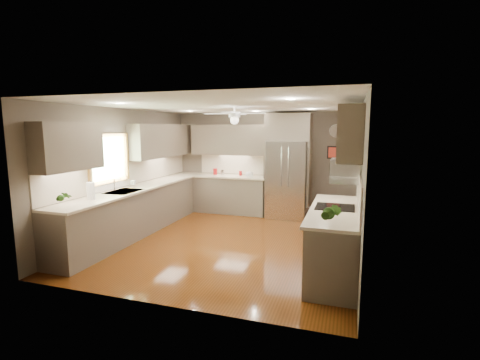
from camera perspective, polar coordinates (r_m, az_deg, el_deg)
The scene contains 27 objects.
floor at distance 6.64m, azimuth -1.70°, elevation -10.03°, with size 5.00×5.00×0.00m, color #482409.
ceiling at distance 6.31m, azimuth -1.80°, elevation 12.05°, with size 5.00×5.00×0.00m, color white.
wall_back at distance 8.74m, azimuth 3.71°, elevation 2.81°, with size 4.50×4.50×0.00m, color #605549.
wall_front at distance 4.12m, azimuth -13.42°, elevation -3.73°, with size 4.50×4.50×0.00m, color #605549.
wall_left at distance 7.41m, azimuth -18.40°, elevation 1.39°, with size 5.00×5.00×0.00m, color #605549.
wall_right at distance 6.00m, azimuth 18.96°, elevation -0.19°, with size 5.00×5.00×0.00m, color #605549.
canister_a at distance 8.86m, azimuth -4.09°, elevation 1.39°, with size 0.10×0.10×0.16m, color maroon.
canister_b at distance 8.77m, azimuth -2.90°, elevation 1.26°, with size 0.08×0.08×0.13m, color silver.
canister_d at distance 8.66m, azimuth 0.09°, elevation 1.11°, with size 0.08×0.08×0.11m, color maroon.
soap_bottle at distance 7.34m, azimuth -17.02°, elevation -0.36°, with size 0.08×0.08×0.17m, color white.
potted_plant_left at distance 5.80m, azimuth -27.17°, elevation -2.47°, with size 0.17×0.11×0.32m, color #254E16.
potted_plant_right at distance 4.27m, azimuth 14.80°, elevation -5.29°, with size 0.19×0.15×0.34m, color #254E16.
bowl at distance 8.52m, azimuth 1.51°, elevation 0.75°, with size 0.19×0.19×0.05m, color #B8B38A.
left_run at distance 7.49m, azimuth -15.62°, elevation -4.36°, with size 0.65×4.70×1.45m.
back_run at distance 8.77m, azimuth -1.41°, elevation -2.21°, with size 1.85×0.65×1.45m.
uppers at distance 7.23m, azimuth -5.47°, elevation 6.57°, with size 4.50×4.70×0.95m.
window at distance 6.97m, azimuth -20.73°, elevation 3.34°, with size 0.05×1.12×0.92m.
sink at distance 6.87m, azimuth -18.56°, elevation -2.03°, with size 0.50×0.70×0.32m.
refrigerator at distance 8.27m, azimuth 7.85°, elevation 2.00°, with size 1.06×0.75×2.45m.
right_run at distance 5.39m, azimuth 15.28°, elevation -9.33°, with size 0.70×2.20×1.45m.
microwave at distance 5.42m, azimuth 16.82°, elevation 1.50°, with size 0.43×0.55×0.34m.
ceiling_fan at distance 6.59m, azimuth -0.91°, elevation 10.43°, with size 1.18×1.18×0.32m.
recessed_lights at distance 6.70m, azimuth -0.97°, elevation 11.78°, with size 2.84×3.14×0.01m.
wall_clock at distance 8.43m, azimuth 15.47°, elevation 7.77°, with size 0.30×0.03×0.30m.
framed_print at distance 8.44m, azimuth 15.33°, elevation 4.38°, with size 0.36×0.03×0.30m.
stool at distance 7.50m, azimuth 12.45°, elevation -6.16°, with size 0.46×0.46×0.46m.
paper_towel at distance 6.22m, azimuth -23.28°, elevation -1.71°, with size 0.13×0.13×0.32m.
Camera 1 is at (2.10, -5.94, 2.10)m, focal length 26.00 mm.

